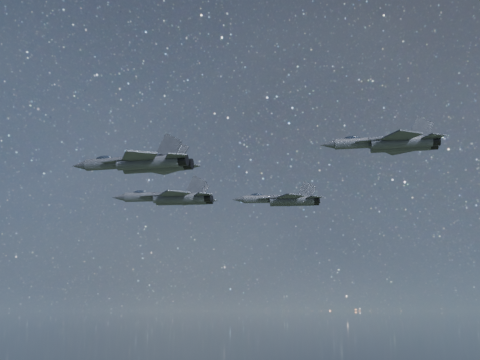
% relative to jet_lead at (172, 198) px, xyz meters
% --- Properties ---
extents(jet_lead, '(18.80, 12.56, 4.77)m').
position_rel_jet_lead_xyz_m(jet_lead, '(0.00, 0.00, 0.00)').
color(jet_lead, '#2F323B').
extents(jet_left, '(16.93, 11.27, 4.30)m').
position_rel_jet_lead_xyz_m(jet_left, '(15.98, 13.67, 0.72)').
color(jet_left, '#2F323B').
extents(jet_right, '(17.84, 12.27, 4.48)m').
position_rel_jet_lead_xyz_m(jet_right, '(10.02, -23.65, -0.53)').
color(jet_right, '#2F323B').
extents(jet_slot, '(16.75, 11.36, 4.21)m').
position_rel_jet_lead_xyz_m(jet_slot, '(39.44, -7.54, 2.86)').
color(jet_slot, '#2F323B').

